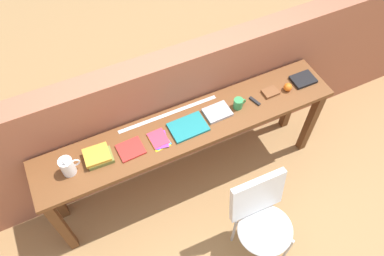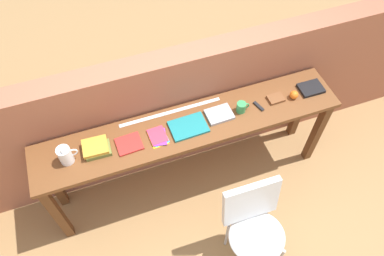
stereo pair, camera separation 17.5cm
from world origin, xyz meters
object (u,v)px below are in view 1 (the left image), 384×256
Objects in this scene: book_open_centre at (188,127)px; mug at (238,103)px; book_stack_leftmost at (98,157)px; book_repair_rightmost at (303,80)px; pitcher_white at (68,166)px; leather_journal_brown at (270,92)px; multitool_folded at (255,101)px; magazine_cycling at (131,149)px; pamphlet_pile_colourful at (159,139)px; chair_white_moulded at (262,218)px; sports_ball_small at (288,87)px.

mug is at bearing 0.59° from book_open_centre.
book_repair_rightmost is (1.82, 0.00, -0.02)m from book_stack_leftmost.
mug is at bearing 0.15° from pitcher_white.
pitcher_white is 0.89× the size of book_stack_leftmost.
book_stack_leftmost reaches higher than leather_journal_brown.
mug is 0.16m from multitool_folded.
pamphlet_pile_colourful is at bearing -5.05° from magazine_cycling.
chair_white_moulded is 8.10× the size of multitool_folded.
book_repair_rightmost reaches higher than book_open_centre.
chair_white_moulded is at bearing -57.16° from pamphlet_pile_colourful.
magazine_cycling is at bearing -179.02° from mug.
sports_ball_small is at bearing -0.95° from book_stack_leftmost.
sports_ball_small is at bearing 0.34° from pamphlet_pile_colourful.
book_open_centre is (0.25, 0.01, 0.00)m from pamphlet_pile_colourful.
pamphlet_pile_colourful is 0.66× the size of book_open_centre.
leather_journal_brown is (0.78, 0.03, 0.00)m from book_open_centre.
mug reaches higher than leather_journal_brown.
sports_ball_small is (1.86, -0.02, -0.04)m from pitcher_white.
book_repair_rightmost is (0.85, 0.82, 0.37)m from chair_white_moulded.
leather_journal_brown is (1.02, 0.04, 0.00)m from pamphlet_pile_colourful.
chair_white_moulded is at bearing -123.78° from leather_journal_brown.
book_repair_rightmost is at bearing 9.69° from sports_ball_small.
leather_journal_brown is (0.52, 0.82, 0.37)m from chair_white_moulded.
pamphlet_pile_colourful reaches higher than chair_white_moulded.
book_stack_leftmost is 1.33m from multitool_folded.
sports_ball_small is 0.35× the size of book_repair_rightmost.
mug is at bearing -178.93° from leather_journal_brown.
mug is 0.55× the size of book_repair_rightmost.
pitcher_white is at bearing 178.16° from pamphlet_pile_colourful.
book_open_centre is 0.46m from mug.
chair_white_moulded is 4.68× the size of magazine_cycling.
multitool_folded is at bearing -0.32° from pitcher_white.
leather_journal_brown reaches higher than multitool_folded.
chair_white_moulded is at bearing -104.15° from mug.
pitcher_white is at bearing 179.54° from sports_ball_small.
pitcher_white is 2.61× the size of sports_ball_small.
leather_journal_brown is (1.25, 0.03, 0.00)m from magazine_cycling.
magazine_cycling is at bearing 177.57° from pamphlet_pile_colourful.
sports_ball_small is at bearing -2.73° from magazine_cycling.
book_stack_leftmost is 1.60× the size of leather_journal_brown.
pamphlet_pile_colourful is (0.69, -0.02, -0.07)m from pitcher_white.
leather_journal_brown is 0.15m from sports_ball_small.
multitool_folded is (0.61, 0.00, -0.00)m from book_open_centre.
leather_journal_brown is at bearing 0.65° from book_open_centre.
multitool_folded reaches higher than pamphlet_pile_colourful.
pitcher_white reaches higher than mug.
pitcher_white is 0.64× the size of book_open_centre.
book_open_centre is (0.94, -0.01, -0.07)m from pitcher_white.
sports_ball_small reaches higher than magazine_cycling.
sports_ball_small reaches higher than leather_journal_brown.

